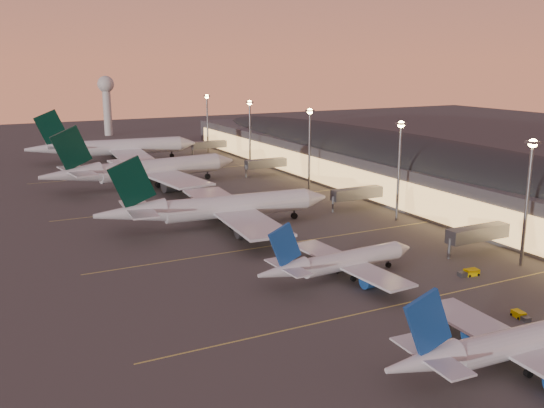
{
  "coord_description": "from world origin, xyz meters",
  "views": [
    {
      "loc": [
        -62.64,
        -81.15,
        40.73
      ],
      "look_at": [
        2.0,
        45.0,
        7.0
      ],
      "focal_mm": 40.0,
      "sensor_mm": 36.0,
      "label": 1
    }
  ],
  "objects_px": {
    "airliner_wide_far": "(115,148)",
    "baggage_tug_d": "(520,315)",
    "airliner_wide_near": "(218,208)",
    "baggage_tug_c": "(469,273)",
    "airliner_narrow_south": "(506,345)",
    "airliner_narrow_north": "(340,262)",
    "airliner_wide_mid": "(145,170)",
    "radar_tower": "(106,95)"
  },
  "relations": [
    {
      "from": "airliner_narrow_south",
      "to": "radar_tower",
      "type": "relative_size",
      "value": 1.18
    },
    {
      "from": "airliner_narrow_north",
      "to": "baggage_tug_d",
      "type": "xyz_separation_m",
      "value": [
        15.97,
        -28.86,
        -2.82
      ]
    },
    {
      "from": "airliner_narrow_north",
      "to": "airliner_narrow_south",
      "type": "bearing_deg",
      "value": -93.0
    },
    {
      "from": "airliner_wide_mid",
      "to": "airliner_wide_far",
      "type": "xyz_separation_m",
      "value": [
        2.91,
        56.05,
        0.14
      ]
    },
    {
      "from": "airliner_narrow_north",
      "to": "airliner_wide_mid",
      "type": "height_order",
      "value": "airliner_wide_mid"
    },
    {
      "from": "airliner_narrow_south",
      "to": "airliner_wide_mid",
      "type": "relative_size",
      "value": 0.57
    },
    {
      "from": "airliner_narrow_north",
      "to": "baggage_tug_c",
      "type": "distance_m",
      "value": 25.57
    },
    {
      "from": "baggage_tug_c",
      "to": "airliner_narrow_south",
      "type": "bearing_deg",
      "value": -120.59
    },
    {
      "from": "airliner_narrow_south",
      "to": "baggage_tug_c",
      "type": "height_order",
      "value": "airliner_narrow_south"
    },
    {
      "from": "airliner_wide_far",
      "to": "baggage_tug_d",
      "type": "distance_m",
      "value": 188.81
    },
    {
      "from": "airliner_narrow_south",
      "to": "baggage_tug_c",
      "type": "relative_size",
      "value": 8.8
    },
    {
      "from": "airliner_wide_far",
      "to": "airliner_narrow_south",
      "type": "bearing_deg",
      "value": -83.75
    },
    {
      "from": "airliner_narrow_north",
      "to": "airliner_wide_mid",
      "type": "distance_m",
      "value": 102.96
    },
    {
      "from": "airliner_narrow_south",
      "to": "baggage_tug_c",
      "type": "distance_m",
      "value": 37.44
    },
    {
      "from": "airliner_wide_far",
      "to": "baggage_tug_c",
      "type": "bearing_deg",
      "value": -75.75
    },
    {
      "from": "airliner_wide_mid",
      "to": "baggage_tug_c",
      "type": "distance_m",
      "value": 117.41
    },
    {
      "from": "airliner_wide_mid",
      "to": "baggage_tug_c",
      "type": "height_order",
      "value": "airliner_wide_mid"
    },
    {
      "from": "airliner_wide_near",
      "to": "airliner_wide_far",
      "type": "bearing_deg",
      "value": 93.9
    },
    {
      "from": "radar_tower",
      "to": "baggage_tug_d",
      "type": "xyz_separation_m",
      "value": [
        4.78,
        -278.39,
        -21.41
      ]
    },
    {
      "from": "radar_tower",
      "to": "airliner_wide_far",
      "type": "bearing_deg",
      "value": -100.83
    },
    {
      "from": "airliner_wide_far",
      "to": "baggage_tug_d",
      "type": "xyz_separation_m",
      "value": [
        22.18,
        -187.43,
        -5.21
      ]
    },
    {
      "from": "airliner_narrow_north",
      "to": "baggage_tug_c",
      "type": "relative_size",
      "value": 8.15
    },
    {
      "from": "airliner_wide_near",
      "to": "airliner_wide_mid",
      "type": "relative_size",
      "value": 0.9
    },
    {
      "from": "airliner_wide_near",
      "to": "airliner_wide_far",
      "type": "relative_size",
      "value": 0.87
    },
    {
      "from": "airliner_narrow_north",
      "to": "baggage_tug_d",
      "type": "distance_m",
      "value": 33.1
    },
    {
      "from": "airliner_narrow_south",
      "to": "airliner_wide_mid",
      "type": "distance_m",
      "value": 142.55
    },
    {
      "from": "radar_tower",
      "to": "airliner_narrow_south",
      "type": "bearing_deg",
      "value": -92.14
    },
    {
      "from": "radar_tower",
      "to": "airliner_wide_near",
      "type": "bearing_deg",
      "value": -94.96
    },
    {
      "from": "airliner_narrow_south",
      "to": "radar_tower",
      "type": "distance_m",
      "value": 290.0
    },
    {
      "from": "airliner_wide_mid",
      "to": "baggage_tug_d",
      "type": "height_order",
      "value": "airliner_wide_mid"
    },
    {
      "from": "airliner_wide_mid",
      "to": "radar_tower",
      "type": "height_order",
      "value": "radar_tower"
    },
    {
      "from": "airliner_narrow_north",
      "to": "radar_tower",
      "type": "relative_size",
      "value": 1.09
    },
    {
      "from": "airliner_narrow_north",
      "to": "airliner_wide_near",
      "type": "relative_size",
      "value": 0.59
    },
    {
      "from": "baggage_tug_d",
      "to": "airliner_narrow_south",
      "type": "bearing_deg",
      "value": 133.41
    },
    {
      "from": "airliner_narrow_north",
      "to": "airliner_wide_far",
      "type": "relative_size",
      "value": 0.52
    },
    {
      "from": "airliner_wide_far",
      "to": "radar_tower",
      "type": "bearing_deg",
      "value": 83.5
    },
    {
      "from": "airliner_narrow_north",
      "to": "airliner_wide_mid",
      "type": "relative_size",
      "value": 0.53
    },
    {
      "from": "airliner_wide_near",
      "to": "airliner_wide_far",
      "type": "xyz_separation_m",
      "value": [
        0.38,
        113.89,
        0.71
      ]
    },
    {
      "from": "airliner_wide_mid",
      "to": "airliner_narrow_south",
      "type": "bearing_deg",
      "value": -93.28
    },
    {
      "from": "baggage_tug_d",
      "to": "airliner_wide_mid",
      "type": "bearing_deg",
      "value": 19.39
    },
    {
      "from": "airliner_narrow_south",
      "to": "airliner_wide_mid",
      "type": "height_order",
      "value": "airliner_wide_mid"
    },
    {
      "from": "baggage_tug_c",
      "to": "baggage_tug_d",
      "type": "xyz_separation_m",
      "value": [
        -7.31,
        -18.64,
        -0.1
      ]
    }
  ]
}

